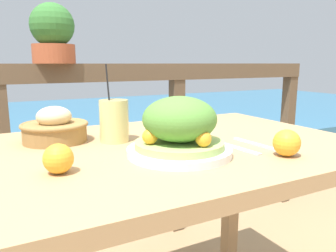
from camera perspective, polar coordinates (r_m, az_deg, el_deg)
patio_table at (r=1.03m, az=0.83°, el=-8.69°), size 1.15×0.80×0.77m
railing_fence at (r=1.72m, az=-11.76°, el=1.18°), size 2.80×0.08×1.01m
sea_backdrop at (r=4.24m, az=-21.02°, el=-1.12°), size 12.00×4.00×0.36m
salad_plate at (r=0.86m, az=2.01°, el=-0.69°), size 0.28×0.28×0.16m
drink_glass at (r=1.03m, az=-9.37°, el=0.91°), size 0.09×0.09×0.24m
bread_basket at (r=1.07m, az=-19.12°, el=-0.32°), size 0.20×0.20×0.11m
potted_plant at (r=1.66m, az=-19.45°, el=14.92°), size 0.20×0.20×0.27m
fork at (r=0.96m, az=11.74°, el=-3.69°), size 0.03×0.18×0.00m
knife at (r=1.01m, az=15.00°, el=-3.06°), size 0.03×0.18×0.00m
orange_near_basket at (r=0.91m, az=19.97°, el=-2.78°), size 0.07×0.07×0.07m
orange_near_glass at (r=0.76m, az=-18.55°, el=-5.42°), size 0.07×0.07×0.07m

